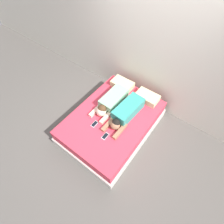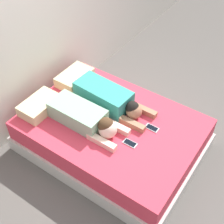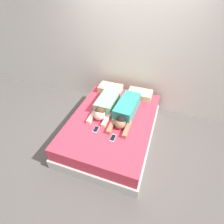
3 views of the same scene
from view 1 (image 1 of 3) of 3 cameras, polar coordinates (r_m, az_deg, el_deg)
The scene contains 9 objects.
ground_plane at distance 3.83m, azimuth 0.00°, elevation -5.41°, with size 12.00×12.00×0.00m, color #5B5651.
wall_back at distance 3.58m, azimuth 11.91°, elevation 18.84°, with size 12.00×0.06×2.60m.
bed at distance 3.64m, azimuth 0.00°, elevation -3.58°, with size 1.47×2.02×0.46m.
pillow_head_left at distance 3.94m, azimuth 3.38°, elevation 9.05°, with size 0.48×0.30×0.13m.
pillow_head_right at distance 3.75m, azimuth 11.40°, elevation 4.77°, with size 0.48×0.30×0.13m.
person_left at distance 3.54m, azimuth -0.55°, elevation 3.28°, with size 0.34×0.93×0.24m.
person_right at distance 3.37m, azimuth 4.44°, elevation -0.17°, with size 0.35×1.00×0.24m.
cell_phone_left at distance 3.36m, azimuth -5.73°, elevation -3.90°, with size 0.08×0.15×0.01m.
cell_phone_right at distance 3.21m, azimuth -2.26°, elevation -7.86°, with size 0.08×0.15×0.01m.
Camera 1 is at (1.19, -1.58, 3.28)m, focal length 28.00 mm.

